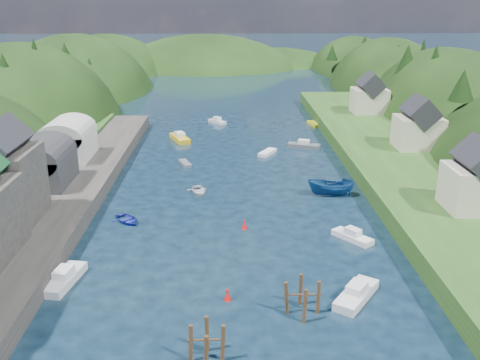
{
  "coord_description": "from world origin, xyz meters",
  "views": [
    {
      "loc": [
        -1.44,
        -34.63,
        25.82
      ],
      "look_at": [
        0.0,
        28.0,
        4.0
      ],
      "focal_mm": 40.0,
      "sensor_mm": 36.0,
      "label": 1
    }
  ],
  "objects_px": {
    "piling_cluster_far": "(302,300)",
    "piling_cluster_near": "(207,346)",
    "channel_buoy_near": "(228,295)",
    "channel_buoy_far": "(244,225)"
  },
  "relations": [
    {
      "from": "piling_cluster_far",
      "to": "piling_cluster_near",
      "type": "bearing_deg",
      "value": -142.33
    },
    {
      "from": "piling_cluster_near",
      "to": "channel_buoy_near",
      "type": "xyz_separation_m",
      "value": [
        1.55,
        8.33,
        -0.77
      ]
    },
    {
      "from": "piling_cluster_far",
      "to": "channel_buoy_far",
      "type": "relative_size",
      "value": 3.29
    },
    {
      "from": "channel_buoy_near",
      "to": "channel_buoy_far",
      "type": "relative_size",
      "value": 1.0
    },
    {
      "from": "piling_cluster_far",
      "to": "channel_buoy_near",
      "type": "bearing_deg",
      "value": 160.78
    },
    {
      "from": "channel_buoy_near",
      "to": "piling_cluster_far",
      "type": "bearing_deg",
      "value": -19.22
    },
    {
      "from": "piling_cluster_near",
      "to": "channel_buoy_far",
      "type": "relative_size",
      "value": 3.32
    },
    {
      "from": "channel_buoy_near",
      "to": "channel_buoy_far",
      "type": "bearing_deg",
      "value": 82.65
    },
    {
      "from": "piling_cluster_far",
      "to": "channel_buoy_near",
      "type": "xyz_separation_m",
      "value": [
        -6.37,
        2.22,
        -0.76
      ]
    },
    {
      "from": "piling_cluster_far",
      "to": "channel_buoy_near",
      "type": "height_order",
      "value": "piling_cluster_far"
    }
  ]
}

